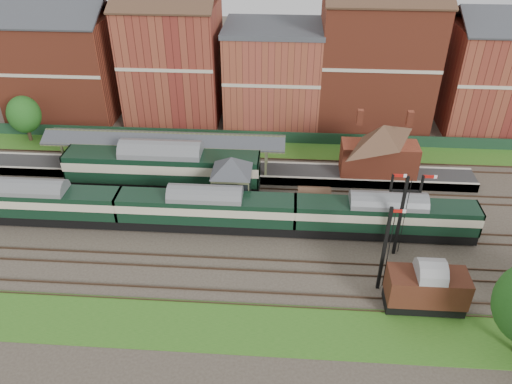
# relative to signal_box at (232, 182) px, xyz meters

# --- Properties ---
(ground) EXTENTS (160.00, 160.00, 0.00)m
(ground) POSITION_rel_signal_box_xyz_m (3.00, -3.25, -3.19)
(ground) COLOR #473D33
(ground) RESTS_ON ground
(grass_back) EXTENTS (90.00, 4.50, 0.06)m
(grass_back) POSITION_rel_signal_box_xyz_m (3.00, 12.75, -3.16)
(grass_back) COLOR #2D6619
(grass_back) RESTS_ON ground
(grass_front) EXTENTS (90.00, 5.00, 0.06)m
(grass_front) POSITION_rel_signal_box_xyz_m (3.00, -15.25, -3.16)
(grass_front) COLOR #2D6619
(grass_front) RESTS_ON ground
(fence) EXTENTS (90.00, 0.12, 1.50)m
(fence) POSITION_rel_signal_box_xyz_m (3.00, 14.75, -2.44)
(fence) COLOR #193823
(fence) RESTS_ON ground
(platform) EXTENTS (55.00, 3.40, 1.00)m
(platform) POSITION_rel_signal_box_xyz_m (-2.00, 6.50, -2.69)
(platform) COLOR #2D2D2D
(platform) RESTS_ON ground
(signal_box) EXTENTS (5.40, 5.40, 6.00)m
(signal_box) POSITION_rel_signal_box_xyz_m (0.00, 0.00, 0.00)
(signal_box) COLOR #57684A
(signal_box) RESTS_ON ground
(brick_hut) EXTENTS (3.20, 2.64, 2.94)m
(brick_hut) POSITION_rel_signal_box_xyz_m (8.00, 0.00, -2.00)
(brick_hut) COLOR maroon
(brick_hut) RESTS_ON ground
(station_building) EXTENTS (8.10, 8.10, 5.90)m
(station_building) POSITION_rel_signal_box_xyz_m (15.00, 6.50, 0.76)
(station_building) COLOR #993E27
(station_building) RESTS_ON platform
(canopy) EXTENTS (26.00, 3.89, 4.08)m
(canopy) POSITION_rel_signal_box_xyz_m (-8.00, 6.50, 1.39)
(canopy) COLOR #494E31
(canopy) RESTS_ON platform
(semaphore_bracket) EXTENTS (3.60, 0.25, 8.18)m
(semaphore_bracket) POSITION_rel_signal_box_xyz_m (15.04, -5.75, 1.44)
(semaphore_bracket) COLOR black
(semaphore_bracket) RESTS_ON ground
(semaphore_siding) EXTENTS (1.23, 0.25, 8.00)m
(semaphore_siding) POSITION_rel_signal_box_xyz_m (13.02, -10.25, 0.96)
(semaphore_siding) COLOR black
(semaphore_siding) RESTS_ON ground
(town_backdrop) EXTENTS (69.00, 10.00, 16.00)m
(town_backdrop) POSITION_rel_signal_box_xyz_m (2.82, 21.75, 3.81)
(town_backdrop) COLOR #993E27
(town_backdrop) RESTS_ON ground
(dmu_train) EXTENTS (49.43, 2.60, 3.80)m
(dmu_train) POSITION_rel_signal_box_xyz_m (-2.09, -3.25, -0.96)
(dmu_train) COLOR black
(dmu_train) RESTS_ON ground
(platform_railcar) EXTENTS (20.16, 3.17, 4.64)m
(platform_railcar) POSITION_rel_signal_box_xyz_m (-7.60, 3.25, -0.50)
(platform_railcar) COLOR black
(platform_railcar) RESTS_ON ground
(goods_van_a) EXTENTS (5.94, 2.58, 3.61)m
(goods_van_a) POSITION_rel_signal_box_xyz_m (16.15, -12.25, -1.14)
(goods_van_a) COLOR black
(goods_van_a) RESTS_ON ground
(tree_back) EXTENTS (4.00, 4.00, 5.84)m
(tree_back) POSITION_rel_signal_box_xyz_m (-26.98, 13.25, 0.33)
(tree_back) COLOR #382619
(tree_back) RESTS_ON ground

